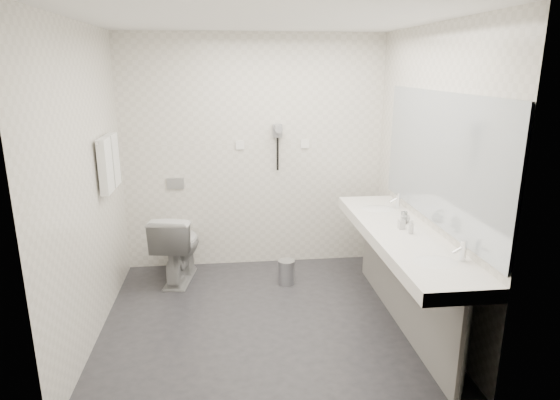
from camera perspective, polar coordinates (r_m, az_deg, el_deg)
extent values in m
plane|color=#29282D|center=(4.38, -1.78, -13.94)|extent=(2.80, 2.80, 0.00)
plane|color=white|center=(3.82, -2.12, 20.69)|extent=(2.80, 2.80, 0.00)
plane|color=white|center=(5.19, -3.10, 5.49)|extent=(2.80, 0.00, 2.80)
plane|color=white|center=(2.68, 0.32, -4.31)|extent=(2.80, 0.00, 2.80)
plane|color=white|center=(4.06, -22.05, 1.48)|extent=(0.00, 2.60, 2.60)
plane|color=white|center=(4.26, 17.20, 2.56)|extent=(0.00, 2.60, 2.60)
cube|color=white|center=(4.10, 14.26, -4.26)|extent=(0.55, 2.20, 0.10)
cube|color=gray|center=(4.27, 14.20, -9.61)|extent=(0.03, 2.15, 0.75)
cylinder|color=silver|center=(3.46, 20.90, -16.68)|extent=(0.06, 0.06, 0.75)
cylinder|color=silver|center=(5.19, 10.54, -4.79)|extent=(0.06, 0.06, 0.75)
cube|color=#B2BCC6|center=(4.04, 18.35, 4.67)|extent=(0.02, 2.20, 1.05)
ellipsoid|color=white|center=(3.53, 17.97, -7.24)|extent=(0.40, 0.31, 0.05)
ellipsoid|color=white|center=(4.67, 11.54, -1.19)|extent=(0.40, 0.31, 0.05)
cylinder|color=silver|center=(3.59, 20.95, -5.65)|extent=(0.04, 0.04, 0.15)
cylinder|color=silver|center=(4.71, 13.86, -0.05)|extent=(0.04, 0.04, 0.15)
imported|color=beige|center=(4.12, 14.26, -2.57)|extent=(0.05, 0.05, 0.12)
imported|color=beige|center=(4.31, 14.68, -1.91)|extent=(0.11, 0.11, 0.10)
imported|color=beige|center=(4.03, 15.33, -3.09)|extent=(0.06, 0.06, 0.12)
cylinder|color=silver|center=(4.28, 14.53, -2.04)|extent=(0.07, 0.07, 0.10)
imported|color=white|center=(5.08, -12.06, -5.39)|extent=(0.53, 0.79, 0.74)
cube|color=#B2B5BA|center=(5.26, -12.33, 1.94)|extent=(0.18, 0.02, 0.12)
cylinder|color=#B2B5BA|center=(4.97, 0.76, -8.64)|extent=(0.21, 0.21, 0.24)
cylinder|color=#B2B5BA|center=(4.92, 0.76, -7.29)|extent=(0.17, 0.17, 0.02)
cylinder|color=silver|center=(4.52, -20.03, 6.91)|extent=(0.02, 0.62, 0.02)
cube|color=white|center=(4.41, -20.04, 3.82)|extent=(0.07, 0.24, 0.48)
cube|color=white|center=(4.68, -19.28, 4.52)|extent=(0.07, 0.24, 0.48)
cube|color=gray|center=(5.14, -0.31, 8.24)|extent=(0.10, 0.04, 0.14)
cylinder|color=gray|center=(5.07, -0.22, 8.48)|extent=(0.08, 0.14, 0.08)
cylinder|color=black|center=(5.16, -0.29, 5.47)|extent=(0.02, 0.02, 0.35)
cube|color=white|center=(5.15, -4.78, 6.52)|extent=(0.09, 0.02, 0.09)
cube|color=white|center=(5.22, 2.97, 6.67)|extent=(0.09, 0.02, 0.09)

